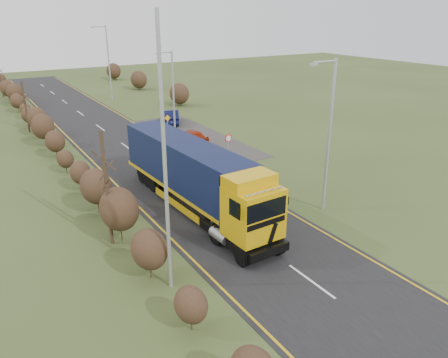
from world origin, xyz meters
TOP-DOWN VIEW (x-y plane):
  - ground at (0.00, 0.00)m, footprint 160.00×160.00m
  - road at (0.00, 10.00)m, footprint 8.00×120.00m
  - layby at (6.50, 20.00)m, footprint 6.00×18.00m
  - lane_markings at (0.00, 9.69)m, footprint 7.52×116.00m
  - hedgerow at (-6.00, 7.89)m, footprint 2.24×102.04m
  - lorry at (-0.88, 5.36)m, footprint 3.04×14.81m
  - car_red_hatchback at (5.24, 17.98)m, footprint 2.39×4.22m
  - car_blue_sedan at (7.12, 25.94)m, footprint 3.24×4.67m
  - streetlight_near at (5.69, 1.42)m, footprint 1.90×0.18m
  - streetlight_mid at (5.71, 22.33)m, footprint 1.68×0.18m
  - streetlight_far at (5.67, 41.98)m, footprint 2.03×0.19m
  - left_pole at (-5.50, -1.05)m, footprint 0.16×0.16m
  - speed_sign at (5.60, 12.02)m, footprint 0.62×0.10m
  - warning_board at (5.37, 23.04)m, footprint 0.65×0.11m

SIDE VIEW (x-z plane):
  - ground at x=0.00m, z-range 0.00..0.00m
  - road at x=0.00m, z-range 0.00..0.02m
  - layby at x=6.50m, z-range 0.00..0.02m
  - lane_markings at x=0.00m, z-range 0.03..0.03m
  - car_red_hatchback at x=5.24m, z-range 0.00..1.36m
  - car_blue_sedan at x=7.12m, z-range 0.00..1.46m
  - warning_board at x=5.37m, z-range 0.16..1.85m
  - speed_sign at x=5.60m, z-range 0.44..2.69m
  - hedgerow at x=-6.00m, z-range -1.41..4.64m
  - lorry at x=-0.88m, z-range 0.28..4.38m
  - streetlight_mid at x=5.71m, z-range 0.37..8.22m
  - streetlight_near at x=5.69m, z-range 0.45..9.39m
  - streetlight_far at x=5.67m, z-range 0.50..10.09m
  - left_pole at x=-5.50m, z-range 0.00..11.43m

